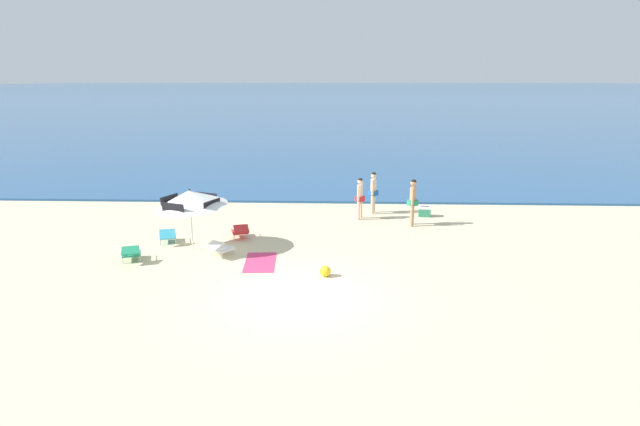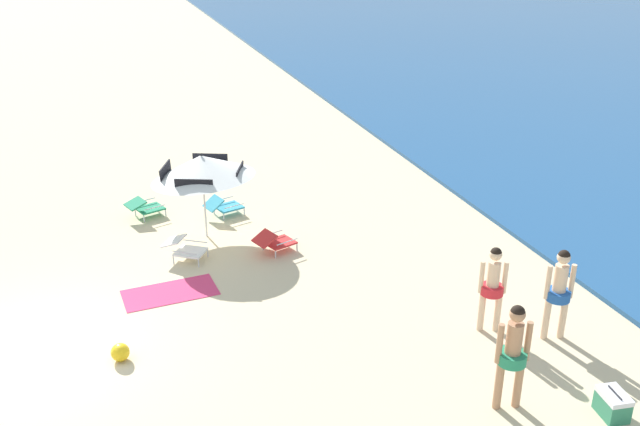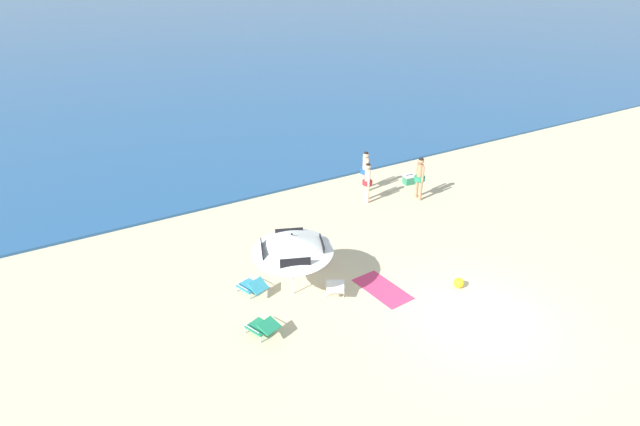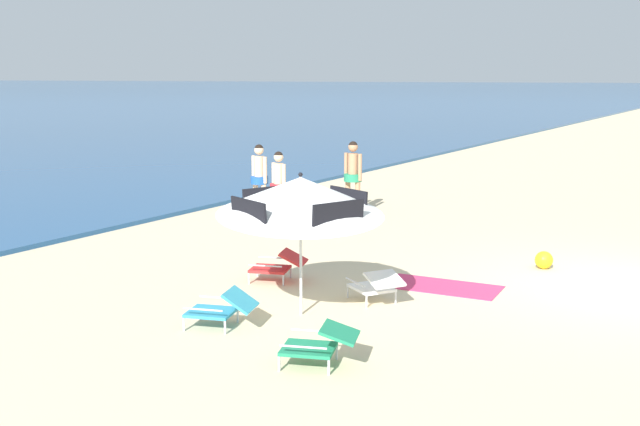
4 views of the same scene
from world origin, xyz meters
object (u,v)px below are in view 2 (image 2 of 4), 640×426
Objects in this scene: lounge_chair_under_umbrella at (275,241)px; lounge_chair_spare_folded at (184,248)px; beach_ball at (120,352)px; person_wading_in at (513,350)px; cooler_box at (613,404)px; lounge_chair_facing_sea at (224,206)px; person_standing_beside at (493,283)px; beach_umbrella_striped_main at (202,167)px; person_standing_near_shore at (559,288)px; lounge_chair_beside_umbrella at (145,207)px; beach_towel at (170,293)px.

lounge_chair_spare_folded is (-0.29, -1.91, 0.00)m from lounge_chair_under_umbrella.
lounge_chair_under_umbrella is 3.26× the size of beach_ball.
person_wading_in is 1.73m from cooler_box.
lounge_chair_facing_sea is (-2.32, -0.64, -0.00)m from lounge_chair_under_umbrella.
beach_umbrella_striped_main is at bearing -143.85° from person_standing_beside.
lounge_chair_facing_sea reaches higher than beach_ball.
lounge_chair_under_umbrella is 1.00× the size of lounge_chair_spare_folded.
person_standing_near_shore reaches higher than lounge_chair_under_umbrella.
person_standing_near_shore is (6.09, 4.96, -0.69)m from beach_umbrella_striped_main.
beach_ball is (5.88, -1.03, -0.12)m from lounge_chair_beside_umbrella.
lounge_chair_spare_folded reaches higher than lounge_chair_beside_umbrella.
person_wading_in is (6.13, 1.92, 0.74)m from lounge_chair_under_umbrella.
beach_towel is (1.32, -0.51, -0.27)m from lounge_chair_spare_folded.
person_standing_near_shore is 1.04× the size of person_standing_beside.
beach_umbrella_striped_main reaches higher than beach_ball.
lounge_chair_spare_folded is at bearing 12.21° from lounge_chair_beside_umbrella.
person_wading_in reaches higher than cooler_box.
beach_umbrella_striped_main is at bearing -140.82° from person_standing_near_shore.
lounge_chair_under_umbrella is at bearing -154.32° from cooler_box.
person_standing_near_shore is (4.78, 3.71, 0.71)m from lounge_chair_under_umbrella.
beach_umbrella_striped_main is at bearing 153.68° from beach_towel.
person_standing_beside is (4.20, 2.77, 0.67)m from lounge_chair_under_umbrella.
lounge_chair_beside_umbrella is at bearing -143.41° from person_standing_beside.
beach_towel is at bearing -21.06° from lounge_chair_spare_folded.
lounge_chair_facing_sea is 0.62× the size of person_standing_beside.
beach_umbrella_striped_main is 1.86m from lounge_chair_spare_folded.
person_standing_near_shore is 3.19× the size of cooler_box.
lounge_chair_under_umbrella is at bearing 43.71° from beach_umbrella_striped_main.
person_standing_beside is at bearing 58.66° from beach_towel.
lounge_chair_spare_folded reaches higher than beach_ball.
lounge_chair_under_umbrella is at bearing -146.57° from person_standing_beside.
beach_umbrella_striped_main reaches higher than lounge_chair_beside_umbrella.
beach_umbrella_striped_main reaches higher than cooler_box.
person_standing_beside reaches higher than lounge_chair_under_umbrella.
cooler_box is at bearing 30.70° from lounge_chair_beside_umbrella.
person_standing_beside is 6.15m from beach_towel.
cooler_box is (6.81, 3.28, -0.07)m from lounge_chair_under_umbrella.
person_wading_in reaches higher than person_standing_near_shore.
person_standing_near_shore reaches higher than cooler_box.
beach_towel is (1.04, -2.42, -0.27)m from lounge_chair_under_umbrella.
lounge_chair_facing_sea is at bearing 73.78° from lounge_chair_beside_umbrella.
beach_umbrella_striped_main is 3.26× the size of lounge_chair_facing_sea.
lounge_chair_spare_folded reaches higher than cooler_box.
lounge_chair_under_umbrella is at bearing 40.81° from lounge_chair_beside_umbrella.
person_standing_near_shore is 2.25m from person_wading_in.
beach_umbrella_striped_main is 3.34× the size of lounge_chair_beside_umbrella.
beach_towel is (2.35, -1.16, -1.67)m from beach_umbrella_striped_main.
beach_towel is at bearing -27.82° from lounge_chair_facing_sea.
person_wading_in reaches higher than beach_towel.
beach_towel is (-3.74, -6.12, -0.98)m from person_standing_near_shore.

